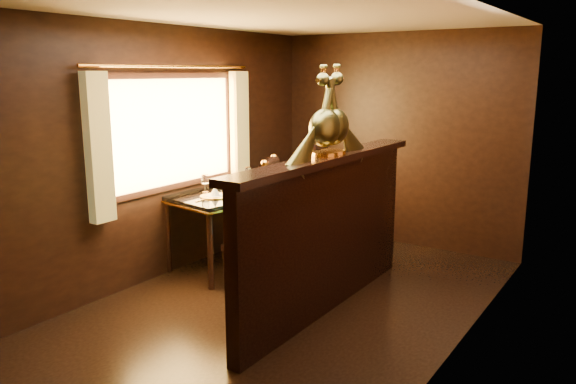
{
  "coord_description": "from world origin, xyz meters",
  "views": [
    {
      "loc": [
        2.62,
        -3.74,
        2.04
      ],
      "look_at": [
        -0.11,
        0.33,
        0.99
      ],
      "focal_mm": 35.0,
      "sensor_mm": 36.0,
      "label": 1
    }
  ],
  "objects_px": {
    "chair_right": "(309,203)",
    "peacock_right": "(334,110)",
    "peacock_left": "(325,111)",
    "dining_table": "(235,198)",
    "chair_left": "(262,220)"
  },
  "relations": [
    {
      "from": "peacock_left",
      "to": "chair_right",
      "type": "bearing_deg",
      "value": 128.5
    },
    {
      "from": "chair_left",
      "to": "chair_right",
      "type": "relative_size",
      "value": 0.92
    },
    {
      "from": "peacock_right",
      "to": "chair_left",
      "type": "bearing_deg",
      "value": 176.83
    },
    {
      "from": "chair_right",
      "to": "peacock_right",
      "type": "distance_m",
      "value": 1.38
    },
    {
      "from": "dining_table",
      "to": "peacock_right",
      "type": "relative_size",
      "value": 2.03
    },
    {
      "from": "dining_table",
      "to": "chair_right",
      "type": "height_order",
      "value": "chair_right"
    },
    {
      "from": "chair_right",
      "to": "chair_left",
      "type": "bearing_deg",
      "value": -115.43
    },
    {
      "from": "chair_right",
      "to": "peacock_right",
      "type": "height_order",
      "value": "peacock_right"
    },
    {
      "from": "chair_right",
      "to": "peacock_left",
      "type": "bearing_deg",
      "value": -65.42
    },
    {
      "from": "dining_table",
      "to": "chair_left",
      "type": "bearing_deg",
      "value": -18.56
    },
    {
      "from": "chair_left",
      "to": "peacock_left",
      "type": "relative_size",
      "value": 1.7
    },
    {
      "from": "peacock_left",
      "to": "peacock_right",
      "type": "relative_size",
      "value": 1.01
    },
    {
      "from": "dining_table",
      "to": "chair_left",
      "type": "distance_m",
      "value": 0.68
    },
    {
      "from": "peacock_left",
      "to": "dining_table",
      "type": "bearing_deg",
      "value": 159.67
    },
    {
      "from": "chair_left",
      "to": "peacock_left",
      "type": "height_order",
      "value": "peacock_left"
    }
  ]
}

